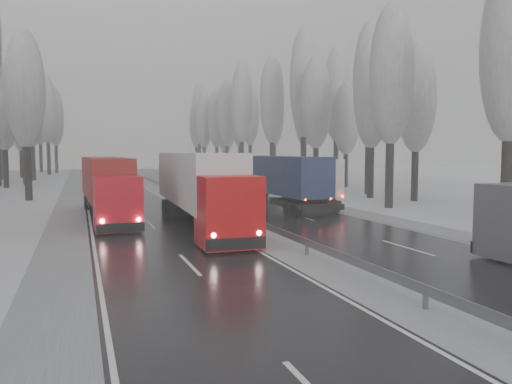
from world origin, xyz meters
TOP-DOWN VIEW (x-y plane):
  - carriageway_right at (5.25, 30.00)m, footprint 7.50×200.00m
  - carriageway_left at (-5.25, 30.00)m, footprint 7.50×200.00m
  - median_slush at (0.00, 30.00)m, footprint 3.00×200.00m
  - shoulder_right at (10.20, 30.00)m, footprint 2.40×200.00m
  - shoulder_left at (-10.20, 30.00)m, footprint 2.40×200.00m
  - median_guardrail at (0.00, 29.99)m, footprint 0.12×200.00m
  - tree_16 at (15.04, 15.67)m, footprint 3.60×3.60m
  - tree_18 at (14.51, 27.03)m, footprint 3.60×3.60m
  - tree_19 at (20.02, 31.03)m, footprint 3.60×3.60m
  - tree_20 at (17.90, 35.17)m, footprint 3.60×3.60m
  - tree_21 at (20.12, 39.17)m, footprint 3.60×3.60m
  - tree_22 at (17.02, 45.60)m, footprint 3.60×3.60m
  - tree_23 at (23.31, 49.60)m, footprint 3.60×3.60m
  - tree_24 at (17.90, 51.02)m, footprint 3.60×3.60m
  - tree_25 at (24.81, 55.02)m, footprint 3.60×3.60m
  - tree_26 at (17.56, 61.27)m, footprint 3.60×3.60m
  - tree_27 at (24.72, 65.27)m, footprint 3.60×3.60m
  - tree_28 at (16.34, 71.95)m, footprint 3.60×3.60m
  - tree_29 at (23.71, 75.95)m, footprint 3.60×3.60m
  - tree_30 at (16.56, 81.70)m, footprint 3.60×3.60m
  - tree_31 at (22.48, 85.70)m, footprint 3.60×3.60m
  - tree_32 at (16.63, 89.21)m, footprint 3.60×3.60m
  - tree_33 at (19.77, 93.21)m, footprint 3.60×3.60m
  - tree_34 at (15.73, 96.32)m, footprint 3.60×3.60m
  - tree_35 at (24.94, 100.32)m, footprint 3.60×3.60m
  - tree_36 at (17.04, 106.16)m, footprint 3.60×3.60m
  - tree_37 at (24.02, 110.16)m, footprint 3.60×3.60m
  - tree_38 at (18.73, 116.73)m, footprint 3.60×3.60m
  - tree_39 at (21.55, 120.73)m, footprint 3.60×3.60m
  - tree_62 at (-13.94, 43.73)m, footprint 3.60×3.60m
  - tree_66 at (-18.16, 62.35)m, footprint 3.60×3.60m
  - tree_68 at (-16.58, 69.11)m, footprint 3.60×3.60m
  - tree_70 at (-16.33, 79.19)m, footprint 3.60×3.60m
  - tree_71 at (-21.09, 83.19)m, footprint 3.60×3.60m
  - tree_72 at (-18.93, 88.54)m, footprint 3.60×3.60m
  - tree_73 at (-21.82, 92.54)m, footprint 3.60×3.60m
  - tree_74 at (-15.07, 99.33)m, footprint 3.60×3.60m
  - tree_76 at (-14.05, 108.72)m, footprint 3.60×3.60m
  - tree_77 at (-19.66, 112.72)m, footprint 3.60×3.60m
  - tree_78 at (-17.56, 115.31)m, footprint 3.60×3.60m
  - tree_79 at (-20.33, 119.31)m, footprint 3.60×3.60m
  - truck_blue_box at (5.68, 30.46)m, footprint 3.07×16.56m
  - truck_cream_box at (7.17, 32.07)m, footprint 3.77×15.83m
  - box_truck_distant at (6.50, 88.11)m, footprint 2.42×7.46m
  - truck_red_white at (-2.62, 21.38)m, footprint 3.28×17.70m
  - truck_red_red at (-7.61, 28.19)m, footprint 3.14×16.36m

SIDE VIEW (x-z plane):
  - carriageway_right at x=5.25m, z-range 0.00..0.03m
  - carriageway_left at x=-5.25m, z-range 0.00..0.03m
  - median_slush at x=0.00m, z-range 0.00..0.04m
  - shoulder_right at x=10.20m, z-range 0.00..0.04m
  - shoulder_left at x=-10.20m, z-range 0.00..0.04m
  - median_guardrail at x=0.00m, z-range 0.22..0.98m
  - box_truck_distant at x=6.50m, z-range 0.03..2.80m
  - truck_cream_box at x=7.17m, z-range 0.34..4.36m
  - truck_red_red at x=-7.61m, z-range 0.35..4.52m
  - truck_blue_box at x=5.68m, z-range 0.35..4.58m
  - truck_red_white at x=-2.62m, z-range 0.38..4.90m
  - tree_23 at x=23.31m, z-range 1.99..15.54m
  - tree_77 at x=-19.66m, z-range 2.10..16.42m
  - tree_33 at x=19.77m, z-range 2.10..16.42m
  - tree_19 at x=20.02m, z-range 2.13..16.70m
  - tree_72 at x=-18.93m, z-range 2.21..17.31m
  - tree_66 at x=-18.16m, z-range 2.22..17.45m
  - tree_20 at x=17.90m, z-range 2.29..18.00m
  - tree_22 at x=17.02m, z-range 2.31..18.17m
  - tree_62 at x=-13.94m, z-range 2.34..18.38m
  - tree_39 at x=21.55m, z-range 2.36..18.54m
  - tree_37 at x=24.02m, z-range 2.38..18.75m
  - tree_16 at x=15.04m, z-range 2.40..18.93m
  - tree_18 at x=14.51m, z-range 2.41..18.99m
  - tree_68 at x=-16.58m, z-range 2.42..19.07m
  - tree_79 at x=-20.33m, z-range 2.48..19.54m
  - tree_70 at x=-16.33m, z-range 2.48..19.57m
  - tree_73 at x=-21.82m, z-range 2.50..19.72m
  - tree_32 at x=16.63m, z-range 2.51..19.85m
  - tree_27 at x=24.72m, z-range 2.55..20.17m
  - tree_34 at x=15.73m, z-range 2.55..20.19m
  - tree_30 at x=16.56m, z-range 2.59..20.45m
  - tree_38 at x=18.73m, z-range 2.60..20.58m
  - tree_29 at x=23.71m, z-range 2.62..20.73m
  - tree_35 at x=24.94m, z-range 2.64..20.89m
  - tree_76 at x=-14.05m, z-range 2.68..21.23m
  - tree_31 at x=22.48m, z-range 2.68..21.26m
  - tree_21 at x=20.12m, z-range 2.69..21.31m
  - tree_26 at x=17.56m, z-range 2.71..21.49m
  - tree_25 at x=24.81m, z-range 2.80..22.24m
  - tree_78 at x=-17.56m, z-range 2.81..22.37m
  - tree_71 at x=-21.09m, z-range 2.82..22.43m
  - tree_28 at x=16.34m, z-range 2.82..22.45m
  - tree_74 at x=-15.07m, z-range 2.83..22.52m
  - tree_36 at x=17.04m, z-range 2.91..23.13m
  - tree_24 at x=17.90m, z-range 2.94..23.43m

